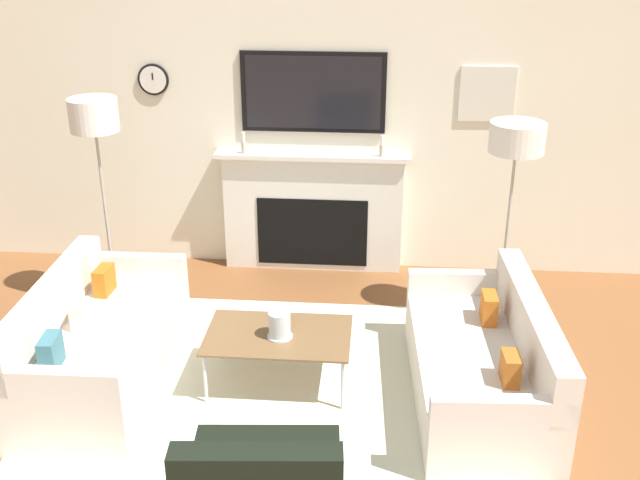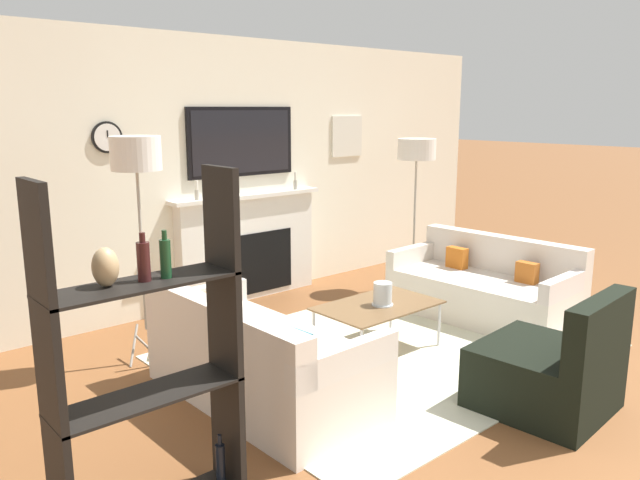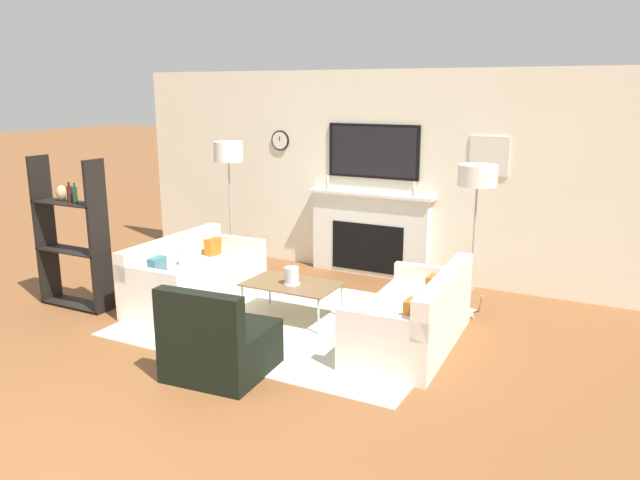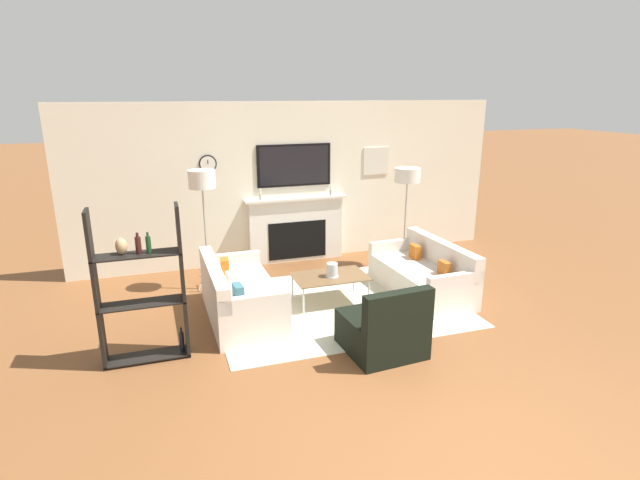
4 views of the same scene
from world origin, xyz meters
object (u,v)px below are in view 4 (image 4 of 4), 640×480
armchair (384,330)px  hurricane_candle (332,271)px  couch_left (239,298)px  floor_lamp_left (202,181)px  shelf_unit (141,289)px  couch_right (423,276)px  floor_lamp_right (407,177)px  coffee_table (330,278)px

armchair → hurricane_candle: 1.47m
couch_left → floor_lamp_left: (-0.27, 1.13, 1.35)m
floor_lamp_left → shelf_unit: floor_lamp_left is taller
couch_right → floor_lamp_left: size_ratio=0.98×
hurricane_candle → floor_lamp_right: size_ratio=0.11×
shelf_unit → couch_right: bearing=10.6°
hurricane_candle → floor_lamp_right: (1.67, 1.09, 1.04)m
coffee_table → hurricane_candle: bearing=-64.5°
couch_left → shelf_unit: bearing=-148.0°
couch_left → floor_lamp_left: bearing=103.5°
shelf_unit → couch_left: bearing=32.0°
floor_lamp_left → couch_left: bearing=-76.5°
hurricane_candle → floor_lamp_left: (-1.57, 1.09, 1.14)m
hurricane_candle → floor_lamp_left: size_ratio=0.11×
couch_left → shelf_unit: 1.45m
couch_left → hurricane_candle: bearing=2.1°
armchair → coffee_table: size_ratio=0.86×
couch_right → armchair: size_ratio=2.02×
couch_right → couch_left: bearing=-179.9°
coffee_table → shelf_unit: shelf_unit is taller
couch_right → shelf_unit: bearing=-169.4°
couch_right → shelf_unit: 3.94m
hurricane_candle → floor_lamp_right: floor_lamp_right is taller
coffee_table → hurricane_candle: size_ratio=5.26×
couch_left → floor_lamp_left: floor_lamp_left is taller
coffee_table → floor_lamp_left: 2.26m
floor_lamp_right → coffee_table: bearing=-148.0°
floor_lamp_right → shelf_unit: shelf_unit is taller
floor_lamp_right → shelf_unit: bearing=-155.8°
couch_left → shelf_unit: size_ratio=1.01×
shelf_unit → floor_lamp_right: bearing=24.2°
coffee_table → couch_left: bearing=-176.3°
armchair → coffee_table: armchair is taller
hurricane_candle → shelf_unit: size_ratio=0.11×
couch_right → floor_lamp_right: (0.27, 1.13, 1.26)m
couch_left → floor_lamp_left: size_ratio=0.97×
hurricane_candle → floor_lamp_left: floor_lamp_left is taller
couch_right → coffee_table: (-1.42, 0.08, 0.11)m
coffee_table → floor_lamp_right: floor_lamp_right is taller
couch_right → armchair: bearing=-132.8°
couch_left → coffee_table: (1.28, 0.08, 0.10)m
armchair → coffee_table: (-0.12, 1.48, 0.11)m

